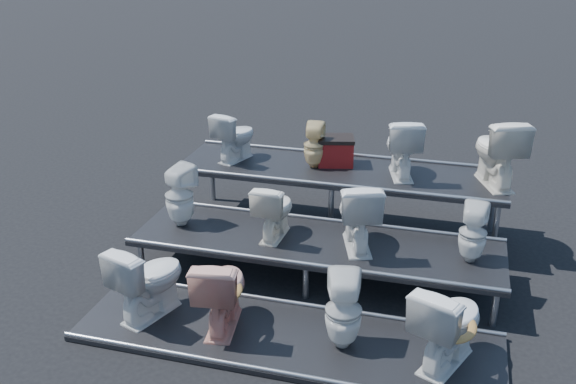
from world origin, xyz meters
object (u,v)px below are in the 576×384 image
(toilet_0, at_px, (149,279))
(red_crate, at_px, (335,152))
(toilet_3, at_px, (448,323))
(toilet_6, at_px, (358,213))
(toilet_1, at_px, (221,290))
(toilet_2, at_px, (343,311))
(toilet_5, at_px, (274,210))
(toilet_8, at_px, (235,136))
(toilet_11, at_px, (497,151))
(toilet_7, at_px, (473,233))
(toilet_10, at_px, (402,147))
(toilet_4, at_px, (180,196))
(toilet_9, at_px, (314,145))

(toilet_0, bearing_deg, red_crate, -97.10)
(toilet_3, bearing_deg, toilet_6, -27.05)
(toilet_1, distance_m, toilet_2, 1.23)
(toilet_6, bearing_deg, red_crate, -86.83)
(toilet_1, xyz_separation_m, red_crate, (0.57, 2.78, 0.55))
(toilet_5, xyz_separation_m, toilet_8, (-0.93, 1.30, 0.40))
(toilet_11, height_order, red_crate, toilet_11)
(toilet_11, bearing_deg, red_crate, -25.23)
(toilet_7, distance_m, toilet_8, 3.41)
(toilet_5, height_order, toilet_6, toilet_6)
(toilet_3, bearing_deg, toilet_11, -74.83)
(toilet_3, relative_size, toilet_11, 0.99)
(toilet_6, distance_m, toilet_10, 1.39)
(toilet_4, height_order, toilet_10, toilet_10)
(toilet_4, bearing_deg, toilet_8, -77.61)
(toilet_6, bearing_deg, toilet_4, -17.39)
(toilet_2, relative_size, toilet_9, 1.30)
(toilet_3, xyz_separation_m, toilet_10, (-0.75, 2.60, 0.76))
(toilet_1, xyz_separation_m, toilet_4, (-1.01, 1.30, 0.36))
(toilet_0, height_order, toilet_1, toilet_0)
(toilet_6, height_order, toilet_8, toilet_8)
(toilet_6, distance_m, toilet_8, 2.32)
(toilet_0, relative_size, toilet_7, 1.27)
(toilet_1, relative_size, toilet_3, 0.97)
(toilet_7, xyz_separation_m, red_crate, (-1.79, 1.48, 0.24))
(toilet_8, bearing_deg, toilet_4, 97.65)
(toilet_10, bearing_deg, toilet_2, 71.09)
(toilet_0, bearing_deg, toilet_5, -107.31)
(toilet_7, bearing_deg, toilet_1, 35.91)
(toilet_1, distance_m, toilet_11, 3.75)
(toilet_0, xyz_separation_m, toilet_5, (0.95, 1.30, 0.32))
(toilet_4, bearing_deg, toilet_5, -157.15)
(toilet_7, relative_size, toilet_9, 1.10)
(toilet_6, relative_size, red_crate, 1.80)
(toilet_10, bearing_deg, toilet_9, -14.17)
(toilet_8, relative_size, toilet_9, 1.12)
(toilet_6, relative_size, toilet_7, 1.24)
(toilet_2, bearing_deg, toilet_0, -10.80)
(toilet_6, relative_size, toilet_10, 1.06)
(toilet_3, distance_m, toilet_10, 2.81)
(red_crate, bearing_deg, toilet_10, -25.87)
(toilet_2, bearing_deg, toilet_7, -141.82)
(toilet_10, relative_size, toilet_11, 0.89)
(toilet_10, bearing_deg, toilet_4, 13.77)
(toilet_1, relative_size, toilet_8, 1.23)
(toilet_0, distance_m, red_crate, 3.14)
(toilet_5, bearing_deg, toilet_6, -177.33)
(toilet_4, xyz_separation_m, toilet_7, (3.37, 0.00, -0.05))
(toilet_1, height_order, toilet_7, toilet_7)
(toilet_4, bearing_deg, toilet_11, -137.20)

